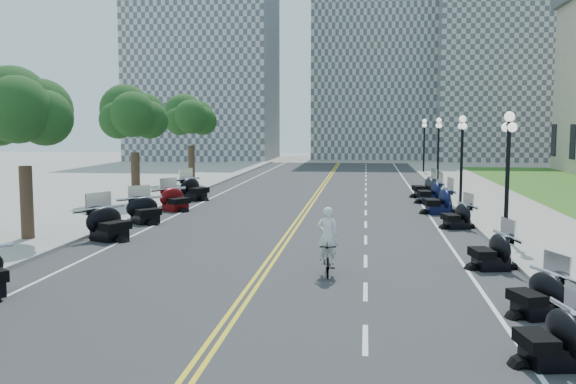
{
  "coord_description": "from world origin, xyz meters",
  "views": [
    {
      "loc": [
        3.16,
        -21.47,
        4.63
      ],
      "look_at": [
        0.18,
        3.05,
        2.0
      ],
      "focal_mm": 40.0,
      "sensor_mm": 36.0,
      "label": 1
    }
  ],
  "objects": [
    {
      "name": "motorcycle_s_7",
      "position": [
        -7.02,
        7.1,
        0.71
      ],
      "size": [
        2.86,
        2.86,
        1.41
      ],
      "primitive_type": null,
      "rotation": [
        0.0,
        0.0,
        0.8
      ],
      "color": "black",
      "rests_on": "road"
    },
    {
      "name": "motorcycle_n_4",
      "position": [
        7.29,
        -5.83,
        0.62
      ],
      "size": [
        2.27,
        2.27,
        1.24
      ],
      "primitive_type": null,
      "rotation": [
        0.0,
        0.0,
        -1.22
      ],
      "color": "black",
      "rests_on": "road"
    },
    {
      "name": "lane_dash_18",
      "position": [
        3.2,
        48.0,
        0.01
      ],
      "size": [
        0.12,
        2.0,
        0.0
      ],
      "primitive_type": "cube",
      "color": "white",
      "rests_on": "road"
    },
    {
      "name": "motorcycle_n_10",
      "position": [
        6.85,
        19.45,
        0.74
      ],
      "size": [
        2.42,
        2.42,
        1.48
      ],
      "primitive_type": null,
      "rotation": [
        0.0,
        0.0,
        -1.41
      ],
      "color": "black",
      "rests_on": "road"
    },
    {
      "name": "lane_dash_5",
      "position": [
        3.2,
        -4.0,
        0.01
      ],
      "size": [
        0.12,
        2.0,
        0.0
      ],
      "primitive_type": "cube",
      "color": "white",
      "rests_on": "road"
    },
    {
      "name": "distant_block_b",
      "position": [
        4.0,
        68.0,
        15.0
      ],
      "size": [
        16.0,
        12.0,
        30.0
      ],
      "primitive_type": "cube",
      "color": "gray",
      "rests_on": "ground"
    },
    {
      "name": "motorcycle_n_9",
      "position": [
        6.93,
        16.44,
        0.74
      ],
      "size": [
        2.29,
        2.29,
        1.49
      ],
      "primitive_type": null,
      "rotation": [
        0.0,
        0.0,
        -1.49
      ],
      "color": "black",
      "rests_on": "road"
    },
    {
      "name": "lane_dash_17",
      "position": [
        3.2,
        44.0,
        0.01
      ],
      "size": [
        0.12,
        2.0,
        0.0
      ],
      "primitive_type": "cube",
      "color": "white",
      "rests_on": "road"
    },
    {
      "name": "street_lamp_4",
      "position": [
        8.6,
        28.0,
        2.6
      ],
      "size": [
        0.5,
        1.2,
        4.9
      ],
      "primitive_type": null,
      "color": "black",
      "rests_on": "sidewalk_north"
    },
    {
      "name": "lane_dash_16",
      "position": [
        3.2,
        40.0,
        0.01
      ],
      "size": [
        0.12,
        2.0,
        0.0
      ],
      "primitive_type": "cube",
      "color": "white",
      "rests_on": "road"
    },
    {
      "name": "lane_dash_4",
      "position": [
        3.2,
        -8.0,
        0.01
      ],
      "size": [
        0.12,
        2.0,
        0.0
      ],
      "primitive_type": "cube",
      "color": "white",
      "rests_on": "road"
    },
    {
      "name": "lane_dash_14",
      "position": [
        3.2,
        32.0,
        0.01
      ],
      "size": [
        0.12,
        2.0,
        0.0
      ],
      "primitive_type": "cube",
      "color": "white",
      "rests_on": "road"
    },
    {
      "name": "motorcycle_s_6",
      "position": [
        -6.96,
        2.74,
        0.77
      ],
      "size": [
        2.96,
        2.96,
        1.53
      ],
      "primitive_type": null,
      "rotation": [
        0.0,
        0.0,
        1.08
      ],
      "color": "black",
      "rests_on": "road"
    },
    {
      "name": "bicycle",
      "position": [
        2.03,
        -2.19,
        0.51
      ],
      "size": [
        0.63,
        1.75,
        1.03
      ],
      "primitive_type": "imported",
      "rotation": [
        0.0,
        0.0,
        0.09
      ],
      "color": "#A51414",
      "rests_on": "road"
    },
    {
      "name": "motorcycle_n_3",
      "position": [
        6.72,
        -9.06,
        0.63
      ],
      "size": [
        2.09,
        2.09,
        1.25
      ],
      "primitive_type": null,
      "rotation": [
        0.0,
        0.0,
        -1.39
      ],
      "color": "black",
      "rests_on": "road"
    },
    {
      "name": "tree_4",
      "position": [
        -10.0,
        26.0,
        4.75
      ],
      "size": [
        4.8,
        4.8,
        9.2
      ],
      "primitive_type": null,
      "color": "#235619",
      "rests_on": "sidewalk_south"
    },
    {
      "name": "lane_dash_19",
      "position": [
        3.2,
        52.0,
        0.01
      ],
      "size": [
        0.12,
        2.0,
        0.0
      ],
      "primitive_type": "cube",
      "color": "white",
      "rests_on": "road"
    },
    {
      "name": "centerline_yellow_b",
      "position": [
        0.12,
        10.0,
        0.01
      ],
      "size": [
        0.12,
        90.0,
        0.0
      ],
      "primitive_type": "cube",
      "color": "yellow",
      "rests_on": "road"
    },
    {
      "name": "tree_2",
      "position": [
        -10.0,
        2.0,
        4.75
      ],
      "size": [
        4.8,
        4.8,
        9.2
      ],
      "primitive_type": null,
      "color": "#235619",
      "rests_on": "sidewalk_south"
    },
    {
      "name": "centerline_yellow_a",
      "position": [
        -0.12,
        10.0,
        0.01
      ],
      "size": [
        0.12,
        90.0,
        0.0
      ],
      "primitive_type": "cube",
      "color": "yellow",
      "rests_on": "road"
    },
    {
      "name": "ground",
      "position": [
        0.0,
        0.0,
        0.0
      ],
      "size": [
        160.0,
        160.0,
        0.0
      ],
      "primitive_type": "plane",
      "color": "gray"
    },
    {
      "name": "cyclist_rider",
      "position": [
        2.03,
        -2.19,
        1.92
      ],
      "size": [
        0.65,
        0.42,
        1.77
      ],
      "primitive_type": "imported",
      "rotation": [
        0.0,
        0.0,
        3.14
      ],
      "color": "silver",
      "rests_on": "bicycle"
    },
    {
      "name": "motorcycle_n_8",
      "position": [
        6.9,
        12.0,
        0.76
      ],
      "size": [
        2.42,
        2.42,
        1.52
      ],
      "primitive_type": null,
      "rotation": [
        0.0,
        0.0,
        -1.45
      ],
      "color": "black",
      "rests_on": "road"
    },
    {
      "name": "lane_dash_7",
      "position": [
        3.2,
        4.0,
        0.01
      ],
      "size": [
        0.12,
        2.0,
        0.0
      ],
      "primitive_type": "cube",
      "color": "white",
      "rests_on": "road"
    },
    {
      "name": "lane_dash_8",
      "position": [
        3.2,
        8.0,
        0.01
      ],
      "size": [
        0.12,
        2.0,
        0.0
      ],
      "primitive_type": "cube",
      "color": "white",
      "rests_on": "road"
    },
    {
      "name": "sidewalk_south",
      "position": [
        -10.5,
        10.0,
        0.07
      ],
      "size": [
        5.0,
        90.0,
        0.15
      ],
      "primitive_type": "cube",
      "color": "#9E9991",
      "rests_on": "ground"
    },
    {
      "name": "edge_line_north",
      "position": [
        6.4,
        10.0,
        0.01
      ],
      "size": [
        0.12,
        90.0,
        0.0
      ],
      "primitive_type": "cube",
      "color": "white",
      "rests_on": "road"
    },
    {
      "name": "lane_dash_13",
      "position": [
        3.2,
        28.0,
        0.01
      ],
      "size": [
        0.12,
        2.0,
        0.0
      ],
      "primitive_type": "cube",
      "color": "white",
      "rests_on": "road"
    },
    {
      "name": "lane_dash_6",
      "position": [
        3.2,
        0.0,
        0.01
      ],
      "size": [
        0.12,
        2.0,
        0.0
      ],
      "primitive_type": "cube",
      "color": "white",
      "rests_on": "road"
    },
    {
      "name": "lane_dash_12",
      "position": [
        3.2,
        24.0,
        0.01
      ],
      "size": [
        0.12,
        2.0,
        0.0
      ],
      "primitive_type": "cube",
      "color": "white",
      "rests_on": "road"
    },
    {
      "name": "edge_line_south",
      "position": [
        -6.4,
        10.0,
        0.01
      ],
      "size": [
        0.12,
        90.0,
        0.0
      ],
      "primitive_type": "cube",
      "color": "white",
      "rests_on": "road"
    },
    {
      "name": "street_lamp_2",
      "position": [
        8.6,
        4.0,
        2.6
      ],
      "size": [
        0.5,
        1.2,
        4.9
      ],
      "primitive_type": null,
      "color": "black",
      "rests_on": "sidewalk_north"
    },
    {
      "name": "distant_block_c",
      "position": [
        22.0,
        65.0,
        11.0
      ],
      "size": [
        20.0,
        14.0,
        22.0
      ],
      "primitive_type": "cube",
      "color": "gray",
      "rests_on": "ground"
    },
    {
      "name": "sidewalk_north",
      "position": [
        10.5,
        10.0,
        0.07
      ],
      "size": [
        5.0,
        90.0,
        0.15
      ],
      "primitive_type": "cube",
      "color": "#9E9991",
      "rests_on": "ground"
    },
    {
      "name": "street_lamp_5",
      "position": [
        8.6,
        40.0,
        2.6
      ],
      "size": [
        0.5,
        1.2,
        4.9
      ],
      "primitive_type": null,
      "color": "black",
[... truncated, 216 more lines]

